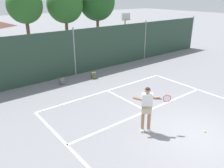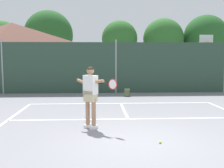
# 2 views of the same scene
# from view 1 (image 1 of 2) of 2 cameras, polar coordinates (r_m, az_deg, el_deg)

# --- Properties ---
(ground_plane) EXTENTS (120.00, 120.00, 0.00)m
(ground_plane) POSITION_cam_1_polar(r_m,az_deg,el_deg) (9.39, 19.99, -12.04)
(ground_plane) COLOR gray
(court_markings) EXTENTS (8.30, 11.10, 0.01)m
(court_markings) POSITION_cam_1_polar(r_m,az_deg,el_deg) (9.66, 16.75, -10.54)
(court_markings) COLOR white
(court_markings) RESTS_ON ground
(chainlink_fence) EXTENTS (26.09, 0.09, 3.10)m
(chainlink_fence) POSITION_cam_1_polar(r_m,az_deg,el_deg) (14.99, -9.42, 7.74)
(chainlink_fence) COLOR #284233
(chainlink_fence) RESTS_ON ground
(basketball_hoop) EXTENTS (0.90, 0.67, 3.55)m
(basketball_hoop) POSITION_cam_1_polar(r_m,az_deg,el_deg) (19.93, 3.38, 13.83)
(basketball_hoop) COLOR #9E9EA3
(basketball_hoop) RESTS_ON ground
(treeline_backdrop) EXTENTS (24.97, 4.38, 6.69)m
(treeline_backdrop) POSITION_cam_1_polar(r_m,az_deg,el_deg) (25.77, -22.78, 17.89)
(treeline_backdrop) COLOR brown
(treeline_backdrop) RESTS_ON ground
(tennis_player) EXTENTS (1.20, 0.89, 1.85)m
(tennis_player) POSITION_cam_1_polar(r_m,az_deg,el_deg) (8.64, 8.79, -5.39)
(tennis_player) COLOR silver
(tennis_player) RESTS_ON ground
(tennis_ball) EXTENTS (0.07, 0.07, 0.07)m
(tennis_ball) POSITION_cam_1_polar(r_m,az_deg,el_deg) (9.71, 22.31, -10.96)
(tennis_ball) COLOR #CCE033
(tennis_ball) RESTS_ON ground
(backpack_grey) EXTENTS (0.30, 0.27, 0.46)m
(backpack_grey) POSITION_cam_1_polar(r_m,az_deg,el_deg) (13.79, -12.47, 0.70)
(backpack_grey) COLOR slate
(backpack_grey) RESTS_ON ground
(backpack_olive) EXTENTS (0.31, 0.28, 0.46)m
(backpack_olive) POSITION_cam_1_polar(r_m,az_deg,el_deg) (14.46, -4.62, 2.14)
(backpack_olive) COLOR #566038
(backpack_olive) RESTS_ON ground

